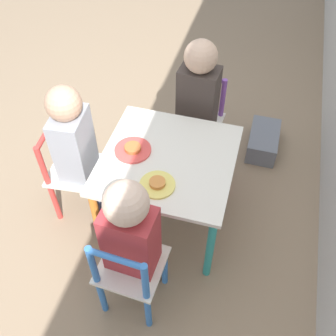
{
  "coord_description": "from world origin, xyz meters",
  "views": [
    {
      "loc": [
        1.18,
        0.33,
        1.76
      ],
      "look_at": [
        0.0,
        0.0,
        0.39
      ],
      "focal_mm": 42.0,
      "sensor_mm": 36.0,
      "label": 1
    }
  ],
  "objects": [
    {
      "name": "plate_right",
      "position": [
        0.17,
        0.0,
        0.47
      ],
      "size": [
        0.15,
        0.15,
        0.03
      ],
      "color": "#EADB66",
      "rests_on": "kids_table"
    },
    {
      "name": "plate_front",
      "position": [
        -0.0,
        -0.17,
        0.47
      ],
      "size": [
        0.17,
        0.17,
        0.03
      ],
      "color": "#E54C47",
      "rests_on": "kids_table"
    },
    {
      "name": "ground_plane",
      "position": [
        0.0,
        0.0,
        0.0
      ],
      "size": [
        6.0,
        6.0,
        0.0
      ],
      "primitive_type": "plane",
      "color": "#8C755B"
    },
    {
      "name": "kids_table",
      "position": [
        0.0,
        0.0,
        0.4
      ],
      "size": [
        0.6,
        0.6,
        0.46
      ],
      "color": "silver",
      "rests_on": "ground_plane"
    },
    {
      "name": "child_front",
      "position": [
        0.04,
        -0.43,
        0.47
      ],
      "size": [
        0.21,
        0.22,
        0.79
      ],
      "rotation": [
        0.0,
        0.0,
        -3.05
      ],
      "color": "#4C608E",
      "rests_on": "ground_plane"
    },
    {
      "name": "storage_bin",
      "position": [
        -0.66,
        0.43,
        0.06
      ],
      "size": [
        0.31,
        0.17,
        0.13
      ],
      "color": "slate",
      "rests_on": "ground_plane"
    },
    {
      "name": "child_right",
      "position": [
        0.43,
        -0.02,
        0.46
      ],
      "size": [
        0.22,
        0.21,
        0.77
      ],
      "rotation": [
        0.0,
        0.0,
        -1.63
      ],
      "color": "#7A6B5B",
      "rests_on": "ground_plane"
    },
    {
      "name": "chair_blue",
      "position": [
        0.49,
        -0.03,
        0.26
      ],
      "size": [
        0.27,
        0.27,
        0.53
      ],
      "rotation": [
        0.0,
        0.0,
        -1.63
      ],
      "color": "silver",
      "rests_on": "ground_plane"
    },
    {
      "name": "child_left",
      "position": [
        -0.43,
        0.04,
        0.48
      ],
      "size": [
        0.22,
        0.21,
        0.8
      ],
      "rotation": [
        0.0,
        0.0,
        1.48
      ],
      "color": "#38383D",
      "rests_on": "ground_plane"
    },
    {
      "name": "chair_red",
      "position": [
        0.05,
        -0.49,
        0.26
      ],
      "size": [
        0.28,
        0.28,
        0.53
      ],
      "rotation": [
        0.0,
        0.0,
        -3.05
      ],
      "color": "silver",
      "rests_on": "ground_plane"
    },
    {
      "name": "chair_purple",
      "position": [
        -0.49,
        0.04,
        0.26
      ],
      "size": [
        0.28,
        0.28,
        0.53
      ],
      "rotation": [
        0.0,
        0.0,
        1.48
      ],
      "color": "silver",
      "rests_on": "ground_plane"
    }
  ]
}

